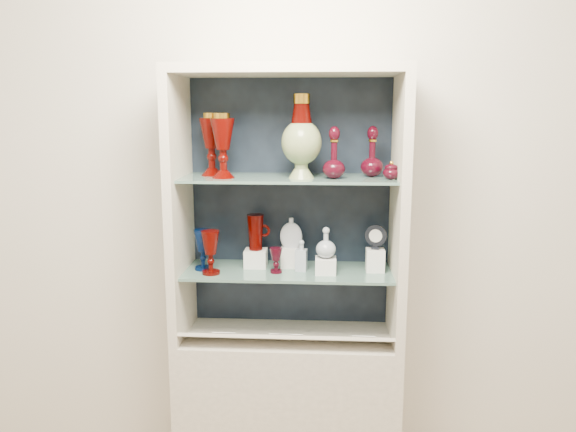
# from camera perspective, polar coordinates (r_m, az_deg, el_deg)

# --- Properties ---
(wall_back) EXTENTS (3.50, 0.02, 2.80)m
(wall_back) POSITION_cam_1_polar(r_m,az_deg,el_deg) (2.65, 0.30, 3.00)
(wall_back) COLOR silver
(wall_back) RESTS_ON ground
(cabinet_base) EXTENTS (1.00, 0.40, 0.75)m
(cabinet_base) POSITION_cam_1_polar(r_m,az_deg,el_deg) (2.78, 0.00, -19.10)
(cabinet_base) COLOR #BCB29F
(cabinet_base) RESTS_ON ground
(cabinet_back_panel) EXTENTS (0.98, 0.02, 1.15)m
(cabinet_back_panel) POSITION_cam_1_polar(r_m,az_deg,el_deg) (2.64, 0.26, 1.30)
(cabinet_back_panel) COLOR black
(cabinet_back_panel) RESTS_ON cabinet_base
(cabinet_side_left) EXTENTS (0.04, 0.40, 1.15)m
(cabinet_side_left) POSITION_cam_1_polar(r_m,az_deg,el_deg) (2.53, -10.94, 0.69)
(cabinet_side_left) COLOR #BCB29F
(cabinet_side_left) RESTS_ON cabinet_base
(cabinet_side_right) EXTENTS (0.04, 0.40, 1.15)m
(cabinet_side_right) POSITION_cam_1_polar(r_m,az_deg,el_deg) (2.47, 11.20, 0.44)
(cabinet_side_right) COLOR #BCB29F
(cabinet_side_right) RESTS_ON cabinet_base
(cabinet_top_cap) EXTENTS (1.00, 0.40, 0.04)m
(cabinet_top_cap) POSITION_cam_1_polar(r_m,az_deg,el_deg) (2.42, 0.00, 14.60)
(cabinet_top_cap) COLOR #BCB29F
(cabinet_top_cap) RESTS_ON cabinet_side_left
(shelf_lower) EXTENTS (0.92, 0.34, 0.01)m
(shelf_lower) POSITION_cam_1_polar(r_m,az_deg,el_deg) (2.53, 0.03, -5.62)
(shelf_lower) COLOR slate
(shelf_lower) RESTS_ON cabinet_side_left
(shelf_upper) EXTENTS (0.92, 0.34, 0.01)m
(shelf_upper) POSITION_cam_1_polar(r_m,az_deg,el_deg) (2.45, 0.03, 3.86)
(shelf_upper) COLOR slate
(shelf_upper) RESTS_ON cabinet_side_left
(label_ledge) EXTENTS (0.92, 0.17, 0.09)m
(label_ledge) POSITION_cam_1_polar(r_m,az_deg,el_deg) (2.50, -0.16, -12.27)
(label_ledge) COLOR #BCB29F
(label_ledge) RESTS_ON cabinet_base
(label_card_0) EXTENTS (0.10, 0.06, 0.03)m
(label_card_0) POSITION_cam_1_polar(r_m,az_deg,el_deg) (2.50, 7.63, -12.04)
(label_card_0) COLOR white
(label_card_0) RESTS_ON label_ledge
(label_card_1) EXTENTS (0.10, 0.06, 0.03)m
(label_card_1) POSITION_cam_1_polar(r_m,az_deg,el_deg) (2.52, -6.43, -11.73)
(label_card_1) COLOR white
(label_card_1) RESTS_ON label_ledge
(label_card_2) EXTENTS (0.10, 0.06, 0.03)m
(label_card_2) POSITION_cam_1_polar(r_m,az_deg,el_deg) (2.49, 0.33, -11.97)
(label_card_2) COLOR white
(label_card_2) RESTS_ON label_ledge
(label_card_3) EXTENTS (0.10, 0.06, 0.03)m
(label_card_3) POSITION_cam_1_polar(r_m,az_deg,el_deg) (2.50, -0.72, -11.94)
(label_card_3) COLOR white
(label_card_3) RESTS_ON label_ledge
(pedestal_lamp_left) EXTENTS (0.13, 0.13, 0.27)m
(pedestal_lamp_left) POSITION_cam_1_polar(r_m,az_deg,el_deg) (2.51, -7.78, 7.21)
(pedestal_lamp_left) COLOR #460501
(pedestal_lamp_left) RESTS_ON shelf_upper
(pedestal_lamp_right) EXTENTS (0.11, 0.11, 0.27)m
(pedestal_lamp_right) POSITION_cam_1_polar(r_m,az_deg,el_deg) (2.41, -6.63, 7.10)
(pedestal_lamp_right) COLOR #460501
(pedestal_lamp_right) RESTS_ON shelf_upper
(enamel_urn) EXTENTS (0.18, 0.18, 0.35)m
(enamel_urn) POSITION_cam_1_polar(r_m,az_deg,el_deg) (2.39, 1.38, 8.08)
(enamel_urn) COLOR #0E4B15
(enamel_urn) RESTS_ON shelf_upper
(ruby_decanter_a) EXTENTS (0.12, 0.12, 0.25)m
(ruby_decanter_a) POSITION_cam_1_polar(r_m,az_deg,el_deg) (2.38, 4.71, 6.74)
(ruby_decanter_a) COLOR #3C0713
(ruby_decanter_a) RESTS_ON shelf_upper
(ruby_decanter_b) EXTENTS (0.11, 0.11, 0.23)m
(ruby_decanter_b) POSITION_cam_1_polar(r_m,az_deg,el_deg) (2.47, 8.56, 6.64)
(ruby_decanter_b) COLOR #3C0713
(ruby_decanter_b) RESTS_ON shelf_upper
(lidded_bowl) EXTENTS (0.07, 0.07, 0.08)m
(lidded_bowl) POSITION_cam_1_polar(r_m,az_deg,el_deg) (2.39, 10.45, 4.61)
(lidded_bowl) COLOR #3C0713
(lidded_bowl) RESTS_ON shelf_upper
(cobalt_goblet) EXTENTS (0.09, 0.09, 0.18)m
(cobalt_goblet) POSITION_cam_1_polar(r_m,az_deg,el_deg) (2.54, -8.65, -3.40)
(cobalt_goblet) COLOR #001342
(cobalt_goblet) RESTS_ON shelf_lower
(ruby_goblet_tall) EXTENTS (0.08, 0.08, 0.19)m
(ruby_goblet_tall) POSITION_cam_1_polar(r_m,az_deg,el_deg) (2.47, -7.87, -3.70)
(ruby_goblet_tall) COLOR #460501
(ruby_goblet_tall) RESTS_ON shelf_lower
(ruby_goblet_small) EXTENTS (0.07, 0.07, 0.11)m
(ruby_goblet_small) POSITION_cam_1_polar(r_m,az_deg,el_deg) (2.47, -1.22, -4.53)
(ruby_goblet_small) COLOR #3C0713
(ruby_goblet_small) RESTS_ON shelf_lower
(riser_ruby_pitcher) EXTENTS (0.10, 0.10, 0.08)m
(riser_ruby_pitcher) POSITION_cam_1_polar(r_m,az_deg,el_deg) (2.58, -3.29, -4.30)
(riser_ruby_pitcher) COLOR silver
(riser_ruby_pitcher) RESTS_ON shelf_lower
(ruby_pitcher) EXTENTS (0.12, 0.08, 0.16)m
(ruby_pitcher) POSITION_cam_1_polar(r_m,az_deg,el_deg) (2.55, -3.32, -1.66)
(ruby_pitcher) COLOR #460501
(ruby_pitcher) RESTS_ON riser_ruby_pitcher
(clear_square_bottle) EXTENTS (0.06, 0.06, 0.14)m
(clear_square_bottle) POSITION_cam_1_polar(r_m,az_deg,el_deg) (2.50, 1.36, -4.01)
(clear_square_bottle) COLOR #99A5B3
(clear_square_bottle) RESTS_ON shelf_lower
(riser_flat_flask) EXTENTS (0.09, 0.09, 0.09)m
(riser_flat_flask) POSITION_cam_1_polar(r_m,az_deg,el_deg) (2.57, 0.32, -4.18)
(riser_flat_flask) COLOR silver
(riser_flat_flask) RESTS_ON shelf_lower
(flat_flask) EXTENTS (0.10, 0.05, 0.14)m
(flat_flask) POSITION_cam_1_polar(r_m,az_deg,el_deg) (2.54, 0.32, -1.65)
(flat_flask) COLOR silver
(flat_flask) RESTS_ON riser_flat_flask
(riser_clear_round_decanter) EXTENTS (0.09, 0.09, 0.07)m
(riser_clear_round_decanter) POSITION_cam_1_polar(r_m,az_deg,el_deg) (2.47, 3.84, -5.05)
(riser_clear_round_decanter) COLOR silver
(riser_clear_round_decanter) RESTS_ON shelf_lower
(clear_round_decanter) EXTENTS (0.11, 0.11, 0.13)m
(clear_round_decanter) POSITION_cam_1_polar(r_m,az_deg,el_deg) (2.45, 3.87, -2.79)
(clear_round_decanter) COLOR #99A5B3
(clear_round_decanter) RESTS_ON riser_clear_round_decanter
(riser_cameo_medallion) EXTENTS (0.08, 0.08, 0.10)m
(riser_cameo_medallion) POSITION_cam_1_polar(r_m,az_deg,el_deg) (2.53, 8.84, -4.45)
(riser_cameo_medallion) COLOR silver
(riser_cameo_medallion) RESTS_ON shelf_lower
(cameo_medallion) EXTENTS (0.10, 0.06, 0.11)m
(cameo_medallion) POSITION_cam_1_polar(r_m,az_deg,el_deg) (2.50, 8.91, -2.10)
(cameo_medallion) COLOR black
(cameo_medallion) RESTS_ON riser_cameo_medallion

